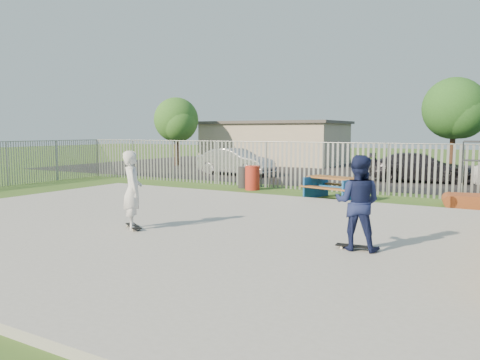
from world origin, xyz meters
The scene contains 16 objects.
ground centered at (0.00, 0.00, 0.00)m, with size 120.00×120.00×0.00m, color #376021.
concrete_slab centered at (0.00, 0.00, 0.07)m, with size 15.00×12.00×0.15m, color #979792.
fence centered at (1.00, 4.59, 1.00)m, with size 26.04×16.02×2.00m.
picnic_table centered at (2.21, 6.93, 0.42)m, with size 2.29×2.04×0.82m.
trash_bin_red centered at (-1.71, 7.91, 0.51)m, with size 0.61×0.61×1.01m, color #B12A1B.
trash_bin_grey centered at (-2.35, 8.36, 0.46)m, with size 0.55×0.55×0.92m, color #28282A.
parking_lot centered at (0.00, 19.00, 0.01)m, with size 40.00×18.00×0.02m, color black.
car_silver centered at (-5.63, 13.14, 0.76)m, with size 1.57×4.51×1.48m, color silver.
car_dark centered at (3.88, 14.57, 0.72)m, with size 1.95×4.79×1.39m, color black.
building centered at (-8.00, 23.00, 1.61)m, with size 10.40×6.40×3.20m.
tree_left centered at (-12.98, 17.30, 3.25)m, with size 3.13×3.13×4.83m.
tree_mid centered at (4.59, 21.30, 3.79)m, with size 3.65×3.65×5.63m.
skateboard_a centered at (5.12, -0.34, 0.19)m, with size 0.81×0.27×0.08m.
skateboard_b centered at (-0.05, -1.05, 0.19)m, with size 0.78×0.61×0.08m.
skater_navy centered at (5.12, -0.34, 1.08)m, with size 0.90×0.70×1.86m, color #161E46.
skater_white centered at (-0.05, -1.05, 1.08)m, with size 0.68×0.44×1.86m, color silver.
Camera 1 is at (7.65, -9.24, 2.46)m, focal length 35.00 mm.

